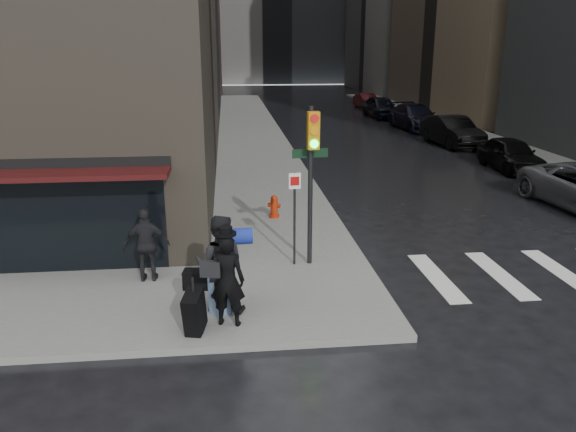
# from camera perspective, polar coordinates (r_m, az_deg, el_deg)

# --- Properties ---
(ground) EXTENTS (140.00, 140.00, 0.00)m
(ground) POSITION_cam_1_polar(r_m,az_deg,el_deg) (12.49, 1.15, -8.70)
(ground) COLOR black
(ground) RESTS_ON ground
(sidewalk_left) EXTENTS (4.00, 50.00, 0.15)m
(sidewalk_left) POSITION_cam_1_polar(r_m,az_deg,el_deg) (38.56, -3.99, 8.95)
(sidewalk_left) COLOR slate
(sidewalk_left) RESTS_ON ground
(sidewalk_right) EXTENTS (3.00, 50.00, 0.15)m
(sidewalk_right) POSITION_cam_1_polar(r_m,az_deg,el_deg) (41.34, 15.30, 8.94)
(sidewalk_right) COLOR slate
(sidewalk_right) RESTS_ON ground
(man_overcoat) EXTENTS (1.25, 0.98, 2.05)m
(man_overcoat) POSITION_cam_1_polar(r_m,az_deg,el_deg) (10.89, -6.86, -7.00)
(man_overcoat) COLOR black
(man_overcoat) RESTS_ON ground
(man_jeans) EXTENTS (1.46, 0.91, 2.07)m
(man_jeans) POSITION_cam_1_polar(r_m,az_deg,el_deg) (11.42, -6.98, -4.86)
(man_jeans) COLOR black
(man_jeans) RESTS_ON ground
(man_greycoat) EXTENTS (1.05, 0.47, 1.76)m
(man_greycoat) POSITION_cam_1_polar(r_m,az_deg,el_deg) (13.28, -14.12, -2.82)
(man_greycoat) COLOR black
(man_greycoat) RESTS_ON ground
(traffic_light) EXTENTS (0.97, 0.49, 3.90)m
(traffic_light) POSITION_cam_1_polar(r_m,az_deg,el_deg) (13.40, 2.26, 5.14)
(traffic_light) COLOR black
(traffic_light) RESTS_ON ground
(fire_hydrant) EXTENTS (0.42, 0.32, 0.72)m
(fire_hydrant) POSITION_cam_1_polar(r_m,az_deg,el_deg) (17.83, -1.41, 0.87)
(fire_hydrant) COLOR #A9250A
(fire_hydrant) RESTS_ON ground
(parked_car_1) EXTENTS (1.85, 4.33, 1.46)m
(parked_car_1) POSITION_cam_1_polar(r_m,az_deg,el_deg) (27.27, 21.69, 5.87)
(parked_car_1) COLOR black
(parked_car_1) RESTS_ON ground
(parked_car_2) EXTENTS (2.18, 5.12, 1.64)m
(parked_car_2) POSITION_cam_1_polar(r_m,az_deg,el_deg) (32.99, 16.33, 8.28)
(parked_car_2) COLOR black
(parked_car_2) RESTS_ON ground
(parked_car_3) EXTENTS (2.74, 5.81, 1.64)m
(parked_car_3) POSITION_cam_1_polar(r_m,az_deg,el_deg) (39.01, 12.80, 9.78)
(parked_car_3) COLOR black
(parked_car_3) RESTS_ON ground
(parked_car_4) EXTENTS (2.26, 4.96, 1.65)m
(parked_car_4) POSITION_cam_1_polar(r_m,az_deg,el_deg) (44.99, 9.42, 10.87)
(parked_car_4) COLOR black
(parked_car_4) RESTS_ON ground
(parked_car_5) EXTENTS (1.78, 4.12, 1.32)m
(parked_car_5) POSITION_cam_1_polar(r_m,az_deg,el_deg) (51.36, 8.01, 11.48)
(parked_car_5) COLOR #390B0D
(parked_car_5) RESTS_ON ground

